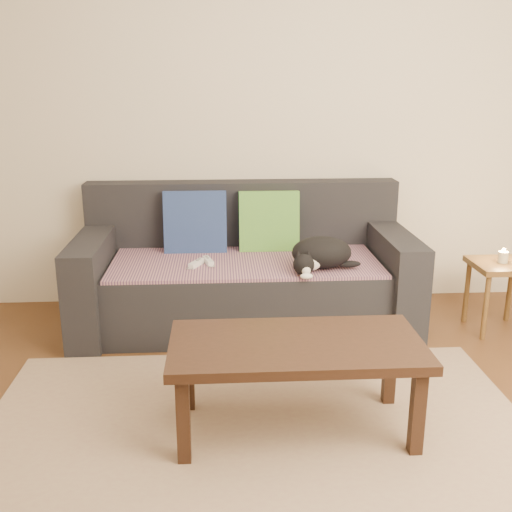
# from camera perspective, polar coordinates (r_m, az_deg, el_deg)

# --- Properties ---
(ground) EXTENTS (4.50, 4.50, 0.00)m
(ground) POSITION_cam_1_polar(r_m,az_deg,el_deg) (2.60, 0.56, -19.46)
(ground) COLOR brown
(ground) RESTS_ON ground
(back_wall) EXTENTS (4.50, 0.04, 2.60)m
(back_wall) POSITION_cam_1_polar(r_m,az_deg,el_deg) (4.11, -1.42, 13.27)
(back_wall) COLOR beige
(back_wall) RESTS_ON ground
(sofa) EXTENTS (2.10, 0.94, 0.87)m
(sofa) POSITION_cam_1_polar(r_m,az_deg,el_deg) (3.87, -1.08, -1.88)
(sofa) COLOR #232328
(sofa) RESTS_ON ground
(throw_blanket) EXTENTS (1.66, 0.74, 0.02)m
(throw_blanket) POSITION_cam_1_polar(r_m,az_deg,el_deg) (3.75, -1.03, -0.57)
(throw_blanket) COLOR #422A4F
(throw_blanket) RESTS_ON sofa
(cushion_navy) EXTENTS (0.41, 0.16, 0.42)m
(cushion_navy) POSITION_cam_1_polar(r_m,az_deg,el_deg) (3.95, -5.80, 3.23)
(cushion_navy) COLOR navy
(cushion_navy) RESTS_ON throw_blanket
(cushion_green) EXTENTS (0.39, 0.15, 0.40)m
(cushion_green) POSITION_cam_1_polar(r_m,az_deg,el_deg) (3.96, 1.23, 3.34)
(cushion_green) COLOR #0B4A3D
(cushion_green) RESTS_ON throw_blanket
(cat) EXTENTS (0.44, 0.40, 0.19)m
(cat) POSITION_cam_1_polar(r_m,az_deg,el_deg) (3.58, 6.14, 0.22)
(cat) COLOR black
(cat) RESTS_ON throw_blanket
(wii_remote_a) EXTENTS (0.07, 0.15, 0.03)m
(wii_remote_a) POSITION_cam_1_polar(r_m,az_deg,el_deg) (3.69, -4.57, -0.48)
(wii_remote_a) COLOR white
(wii_remote_a) RESTS_ON throw_blanket
(wii_remote_b) EXTENTS (0.10, 0.15, 0.03)m
(wii_remote_b) POSITION_cam_1_polar(r_m,az_deg,el_deg) (3.65, -5.68, -0.70)
(wii_remote_b) COLOR white
(wii_remote_b) RESTS_ON throw_blanket
(side_table) EXTENTS (0.36, 0.36, 0.44)m
(side_table) POSITION_cam_1_polar(r_m,az_deg,el_deg) (4.01, 22.29, -1.65)
(side_table) COLOR brown
(side_table) RESTS_ON ground
(candle) EXTENTS (0.06, 0.06, 0.09)m
(candle) POSITION_cam_1_polar(r_m,az_deg,el_deg) (3.98, 22.47, -0.06)
(candle) COLOR beige
(candle) RESTS_ON side_table
(rug) EXTENTS (2.50, 1.80, 0.01)m
(rug) POSITION_cam_1_polar(r_m,az_deg,el_deg) (2.72, 0.33, -17.51)
(rug) COLOR tan
(rug) RESTS_ON ground
(coffee_table) EXTENTS (1.10, 0.55, 0.44)m
(coffee_table) POSITION_cam_1_polar(r_m,az_deg,el_deg) (2.64, 3.85, -9.21)
(coffee_table) COLOR black
(coffee_table) RESTS_ON rug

